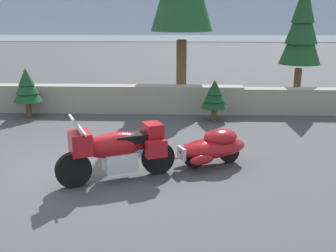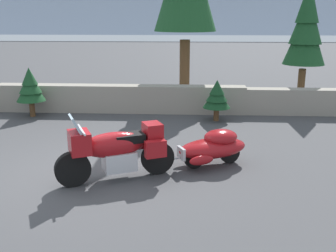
% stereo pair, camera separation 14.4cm
% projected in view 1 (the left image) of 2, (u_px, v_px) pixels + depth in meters
% --- Properties ---
extents(ground_plane, '(80.00, 80.00, 0.00)m').
position_uv_depth(ground_plane, '(76.00, 175.00, 7.87)').
color(ground_plane, '#424244').
extents(stone_guard_wall, '(24.00, 0.63, 0.88)m').
position_uv_depth(stone_guard_wall, '(104.00, 99.00, 12.79)').
color(stone_guard_wall, gray).
rests_on(stone_guard_wall, ground).
extents(touring_motorcycle, '(2.16, 1.30, 1.33)m').
position_uv_depth(touring_motorcycle, '(117.00, 149.00, 7.46)').
color(touring_motorcycle, black).
rests_on(touring_motorcycle, ground).
extents(car_shaped_trailer, '(2.15, 1.26, 0.76)m').
position_uv_depth(car_shaped_trailer, '(213.00, 146.00, 8.27)').
color(car_shaped_trailer, black).
rests_on(car_shaped_trailer, ground).
extents(pine_tree_secondary, '(1.43, 1.43, 4.22)m').
position_uv_depth(pine_tree_secondary, '(302.00, 27.00, 13.61)').
color(pine_tree_secondary, brown).
rests_on(pine_tree_secondary, ground).
extents(pine_sapling_near, '(0.87, 0.87, 1.52)m').
position_uv_depth(pine_sapling_near, '(27.00, 87.00, 12.04)').
color(pine_sapling_near, brown).
rests_on(pine_sapling_near, ground).
extents(pine_sapling_farther, '(0.81, 0.81, 1.22)m').
position_uv_depth(pine_sapling_farther, '(214.00, 95.00, 11.70)').
color(pine_sapling_farther, brown).
rests_on(pine_sapling_farther, ground).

